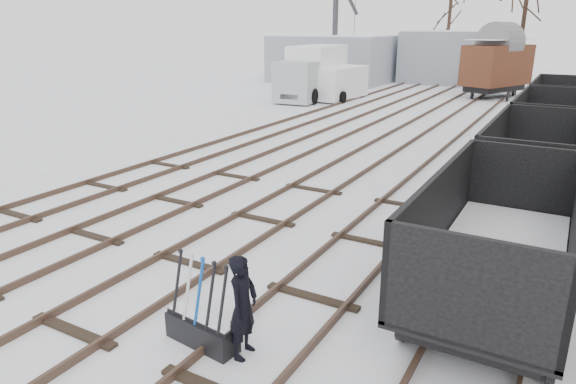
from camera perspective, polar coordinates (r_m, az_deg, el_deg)
name	(u,v)px	position (r m, az deg, el deg)	size (l,w,h in m)	color
ground	(189,264)	(11.46, -10.93, -7.86)	(120.00, 120.00, 0.00)	white
tracks	(392,142)	(23.01, 11.49, 5.49)	(13.90, 52.00, 0.16)	black
shed_left	(334,58)	(48.12, 5.17, 14.56)	(10.00, 8.00, 4.10)	#98A0AB
shed_right	(446,57)	(49.04, 17.13, 14.17)	(7.00, 6.00, 4.50)	#98A0AB
ground_frame	(202,328)	(8.68, -9.53, -14.72)	(1.34, 0.57, 1.49)	black
worker	(243,307)	(8.06, -5.01, -12.59)	(0.62, 0.41, 1.70)	black
freight_wagon_a	(498,258)	(10.10, 22.27, -6.81)	(2.38, 5.96, 2.43)	black
freight_wagon_b	(532,173)	(16.15, 25.46, 1.89)	(2.38, 5.96, 2.43)	black
freight_wagon_c	(548,134)	(22.40, 26.90, 5.80)	(2.38, 5.96, 2.43)	black
freight_wagon_d	(557,111)	(28.72, 27.72, 8.00)	(2.38, 5.96, 2.43)	black
box_van_wagon	(497,64)	(39.92, 22.21, 13.04)	(4.63, 5.91, 4.01)	black
lorry	(312,72)	(36.59, 2.73, 13.20)	(3.01, 8.03, 3.58)	black
panel_van	(339,83)	(36.34, 5.63, 12.01)	(2.48, 5.15, 2.21)	white
crane	(335,53)	(47.30, 5.30, 15.15)	(1.98, 5.70, 9.81)	#303036
tree_far_left	(448,37)	(51.03, 17.31, 16.08)	(0.30, 0.30, 7.70)	black
tree_far_right	(521,38)	(41.96, 24.50, 15.30)	(0.30, 0.30, 8.07)	black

